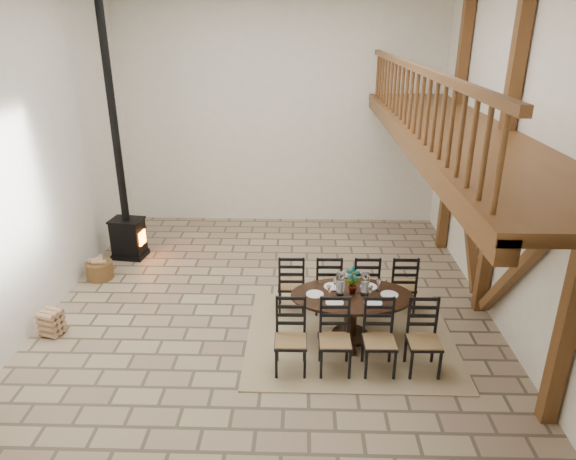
{
  "coord_description": "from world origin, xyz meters",
  "views": [
    {
      "loc": [
        0.5,
        -7.33,
        4.31
      ],
      "look_at": [
        0.28,
        0.4,
        1.18
      ],
      "focal_mm": 32.0,
      "sensor_mm": 36.0,
      "label": 1
    }
  ],
  "objects_px": {
    "dining_table": "(351,316)",
    "wood_stove": "(124,202)",
    "log_basket": "(100,269)",
    "log_stack": "(51,323)"
  },
  "relations": [
    {
      "from": "dining_table",
      "to": "wood_stove",
      "type": "xyz_separation_m",
      "value": [
        -4.11,
        2.72,
        0.77
      ]
    },
    {
      "from": "log_basket",
      "to": "log_stack",
      "type": "height_order",
      "value": "log_basket"
    },
    {
      "from": "wood_stove",
      "to": "log_basket",
      "type": "distance_m",
      "value": 1.37
    },
    {
      "from": "wood_stove",
      "to": "log_stack",
      "type": "distance_m",
      "value": 2.92
    },
    {
      "from": "dining_table",
      "to": "wood_stove",
      "type": "distance_m",
      "value": 4.99
    },
    {
      "from": "dining_table",
      "to": "log_basket",
      "type": "bearing_deg",
      "value": 156.87
    },
    {
      "from": "dining_table",
      "to": "log_basket",
      "type": "distance_m",
      "value": 4.73
    },
    {
      "from": "dining_table",
      "to": "log_basket",
      "type": "xyz_separation_m",
      "value": [
        -4.37,
        1.79,
        -0.2
      ]
    },
    {
      "from": "wood_stove",
      "to": "log_basket",
      "type": "bearing_deg",
      "value": -97.66
    },
    {
      "from": "log_basket",
      "to": "log_stack",
      "type": "xyz_separation_m",
      "value": [
        -0.04,
        -1.81,
        0.03
      ]
    }
  ]
}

